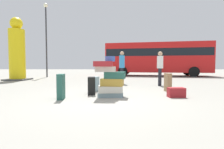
{
  "coord_description": "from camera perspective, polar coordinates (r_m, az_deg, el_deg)",
  "views": [
    {
      "loc": [
        0.41,
        -5.27,
        1.01
      ],
      "look_at": [
        0.2,
        2.28,
        0.62
      ],
      "focal_mm": 28.09,
      "sensor_mm": 36.0,
      "label": 1
    }
  ],
  "objects": [
    {
      "name": "parked_bus",
      "position": [
        17.81,
        14.25,
        5.53
      ],
      "size": [
        10.03,
        4.05,
        3.15
      ],
      "rotation": [
        0.0,
        0.0,
        -0.16
      ],
      "color": "red",
      "rests_on": "ground"
    },
    {
      "name": "suitcase_brown_foreground_far",
      "position": [
        7.12,
        17.72,
        -2.46
      ],
      "size": [
        0.21,
        0.4,
        0.71
      ],
      "primitive_type": "cube",
      "rotation": [
        0.0,
        0.0,
        0.1
      ],
      "color": "olive",
      "rests_on": "ground"
    },
    {
      "name": "person_tourist_with_camera",
      "position": [
        8.99,
        15.37,
        2.91
      ],
      "size": [
        0.3,
        0.32,
        1.7
      ],
      "rotation": [
        0.0,
        0.0,
        -2.02
      ],
      "color": "black",
      "rests_on": "ground"
    },
    {
      "name": "yellow_dummy_statue",
      "position": [
        13.69,
        -28.5,
        6.35
      ],
      "size": [
        1.45,
        1.45,
        4.26
      ],
      "color": "yellow",
      "rests_on": "ground"
    },
    {
      "name": "lamp_post",
      "position": [
        16.43,
        -20.66,
        13.6
      ],
      "size": [
        0.36,
        0.36,
        6.3
      ],
      "color": "#333338",
      "rests_on": "ground"
    },
    {
      "name": "ground_plane",
      "position": [
        5.38,
        -2.82,
        -7.86
      ],
      "size": [
        80.0,
        80.0,
        0.0
      ],
      "primitive_type": "plane",
      "color": "gray"
    },
    {
      "name": "suitcase_black_foreground_near",
      "position": [
        6.15,
        -6.67,
        -3.64
      ],
      "size": [
        0.3,
        0.47,
        0.61
      ],
      "primitive_type": "cube",
      "rotation": [
        0.0,
        0.0,
        0.13
      ],
      "color": "black",
      "rests_on": "ground"
    },
    {
      "name": "suitcase_slate_left_side",
      "position": [
        6.87,
        -5.67,
        -3.11
      ],
      "size": [
        0.35,
        0.41,
        0.57
      ],
      "primitive_type": "cube",
      "rotation": [
        0.0,
        0.0,
        -0.34
      ],
      "color": "gray",
      "rests_on": "ground"
    },
    {
      "name": "suitcase_maroon_white_trunk",
      "position": [
        5.96,
        20.17,
        -5.49
      ],
      "size": [
        0.53,
        0.33,
        0.3
      ],
      "primitive_type": "cube",
      "rotation": [
        0.0,
        0.0,
        0.05
      ],
      "color": "maroon",
      "rests_on": "ground"
    },
    {
      "name": "suitcase_tower",
      "position": [
        5.62,
        -0.59,
        -1.83
      ],
      "size": [
        1.01,
        0.7,
        1.3
      ],
      "color": "gray",
      "rests_on": "ground"
    },
    {
      "name": "person_bearded_onlooker",
      "position": [
        9.67,
        3.25,
        3.29
      ],
      "size": [
        0.3,
        0.33,
        1.78
      ],
      "rotation": [
        0.0,
        0.0,
        -1.81
      ],
      "color": "black",
      "rests_on": "ground"
    },
    {
      "name": "suitcase_teal_upright_blue",
      "position": [
        5.46,
        -16.26,
        -3.8
      ],
      "size": [
        0.2,
        0.42,
        0.76
      ],
      "primitive_type": "cube",
      "rotation": [
        0.0,
        0.0,
        0.09
      ],
      "color": "#26594C",
      "rests_on": "ground"
    }
  ]
}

